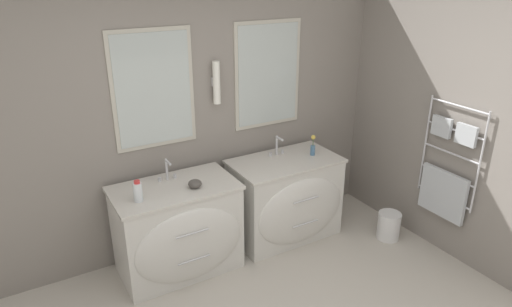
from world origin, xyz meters
The scene contains 10 objects.
wall_back centered at (0.01, 1.97, 1.31)m, with size 5.65×0.15×2.60m.
wall_right centered at (2.06, 0.87, 1.29)m, with size 0.13×3.92×2.60m.
vanity_left centered at (-0.28, 1.56, 0.42)m, with size 1.06×0.67×0.82m.
vanity_right centered at (0.86, 1.56, 0.42)m, with size 1.06×0.67×0.82m.
faucet_left centered at (-0.28, 1.74, 0.92)m, with size 0.17×0.12×0.20m.
faucet_right centered at (0.86, 1.74, 0.92)m, with size 0.17×0.12×0.20m.
toiletry_bottle centered at (-0.61, 1.50, 0.91)m, with size 0.07×0.07×0.18m.
amenity_bowl centered at (-0.13, 1.49, 0.86)m, with size 0.12×0.12×0.07m.
flower_vase centered at (1.16, 1.57, 0.91)m, with size 0.05×0.05×0.21m.
waste_bin centered at (1.73, 1.00, 0.15)m, with size 0.23×0.23×0.28m.
Camera 1 is at (-1.43, -1.75, 2.56)m, focal length 32.00 mm.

